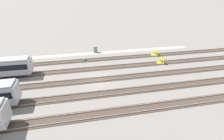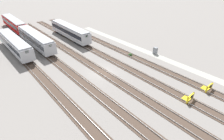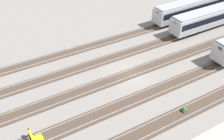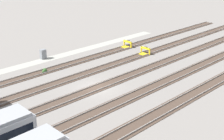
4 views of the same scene
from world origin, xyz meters
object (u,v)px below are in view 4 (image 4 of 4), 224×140
(electrical_cabinet, at_px, (43,54))
(weed_clump, at_px, (45,71))
(bumper_stop_nearest_track, at_px, (127,45))
(bumper_stop_near_inner_track, at_px, (144,51))

(electrical_cabinet, distance_m, weed_clump, 6.12)
(bumper_stop_nearest_track, distance_m, weed_clump, 17.63)
(bumper_stop_nearest_track, height_order, bumper_stop_near_inner_track, same)
(bumper_stop_near_inner_track, relative_size, electrical_cabinet, 1.25)
(electrical_cabinet, relative_size, weed_clump, 1.74)
(electrical_cabinet, bearing_deg, bumper_stop_nearest_track, 160.84)
(bumper_stop_nearest_track, bearing_deg, electrical_cabinet, -19.16)
(bumper_stop_near_inner_track, height_order, weed_clump, bumper_stop_near_inner_track)
(bumper_stop_near_inner_track, bearing_deg, weed_clump, -15.46)
(bumper_stop_nearest_track, height_order, weed_clump, bumper_stop_nearest_track)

